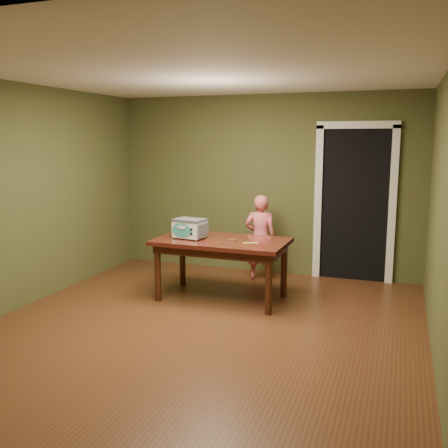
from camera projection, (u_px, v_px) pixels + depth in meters
floor at (200, 329)px, 5.20m from camera, size 5.00×5.00×0.00m
room_shell at (198, 165)px, 4.92m from camera, size 4.52×5.02×2.61m
doorway at (356, 203)px, 7.18m from camera, size 1.10×0.66×2.25m
dining_table at (222, 247)px, 6.10m from camera, size 1.62×0.93×0.75m
toy_oven at (190, 228)px, 6.14m from camera, size 0.43×0.32×0.24m
baking_pan at (232, 240)px, 5.99m from camera, size 0.10×0.10×0.02m
spatula at (250, 243)px, 5.87m from camera, size 0.18×0.08×0.01m
child at (260, 238)px, 6.97m from camera, size 0.48×0.36×1.21m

